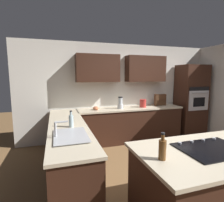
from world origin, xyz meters
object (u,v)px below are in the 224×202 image
(blender, at_px, (120,103))
(wall_oven, at_px, (191,100))
(sink_unit, at_px, (70,135))
(mixing_bowl, at_px, (96,108))
(oil_bottle, at_px, (162,149))
(cooktop, at_px, (212,148))
(kettle, at_px, (143,103))
(dish_soap_bottle, at_px, (71,121))
(spice_rack, at_px, (160,100))

(blender, bearing_deg, wall_oven, -179.43)
(wall_oven, height_order, sink_unit, wall_oven)
(mixing_bowl, relative_size, oil_bottle, 0.57)
(cooktop, xyz_separation_m, kettle, (-0.54, -2.79, 0.10))
(cooktop, bearing_deg, sink_unit, -31.65)
(blender, bearing_deg, dish_soap_bottle, 44.79)
(sink_unit, distance_m, blender, 2.33)
(wall_oven, distance_m, blender, 2.25)
(sink_unit, bearing_deg, dish_soap_bottle, -96.95)
(blender, bearing_deg, spice_rack, -175.13)
(dish_soap_bottle, bearing_deg, cooktop, 136.00)
(cooktop, xyz_separation_m, blender, (0.11, -2.79, 0.12))
(sink_unit, height_order, spice_rack, spice_rack)
(blender, distance_m, kettle, 0.65)
(kettle, xyz_separation_m, dish_soap_bottle, (2.02, 1.36, 0.00))
(oil_bottle, bearing_deg, mixing_bowl, -88.80)
(mixing_bowl, distance_m, spice_rack, 1.91)
(wall_oven, bearing_deg, spice_rack, -4.81)
(kettle, bearing_deg, sink_unit, 41.52)
(kettle, xyz_separation_m, oil_bottle, (1.24, 2.84, 0.00))
(mixing_bowl, distance_m, dish_soap_bottle, 1.54)
(wall_oven, height_order, oil_bottle, wall_oven)
(mixing_bowl, height_order, oil_bottle, oil_bottle)
(dish_soap_bottle, xyz_separation_m, oil_bottle, (-0.78, 1.48, 0.00))
(blender, height_order, kettle, blender)
(sink_unit, relative_size, cooktop, 0.92)
(mixing_bowl, bearing_deg, dish_soap_bottle, 62.10)
(cooktop, xyz_separation_m, spice_rack, (-1.14, -2.89, 0.16))
(spice_rack, bearing_deg, dish_soap_bottle, 29.24)
(cooktop, relative_size, mixing_bowl, 4.73)
(blender, distance_m, oil_bottle, 2.90)
(kettle, bearing_deg, mixing_bowl, 0.00)
(cooktop, xyz_separation_m, oil_bottle, (0.70, 0.05, 0.11))
(cooktop, distance_m, oil_bottle, 0.71)
(oil_bottle, bearing_deg, wall_oven, -134.80)
(blender, bearing_deg, oil_bottle, 78.25)
(wall_oven, relative_size, dish_soap_bottle, 7.43)
(sink_unit, distance_m, dish_soap_bottle, 0.49)
(spice_rack, bearing_deg, cooktop, 68.47)
(kettle, distance_m, oil_bottle, 3.10)
(wall_oven, height_order, spice_rack, wall_oven)
(kettle, bearing_deg, blender, 0.00)
(mixing_bowl, distance_m, kettle, 1.30)
(mixing_bowl, xyz_separation_m, oil_bottle, (-0.06, 2.84, 0.07))
(wall_oven, relative_size, spice_rack, 6.05)
(dish_soap_bottle, bearing_deg, mixing_bowl, -117.90)
(blender, xyz_separation_m, kettle, (-0.65, -0.00, -0.02))
(blender, relative_size, kettle, 1.41)
(mixing_bowl, distance_m, oil_bottle, 2.84)
(sink_unit, xyz_separation_m, kettle, (-2.08, -1.84, 0.09))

